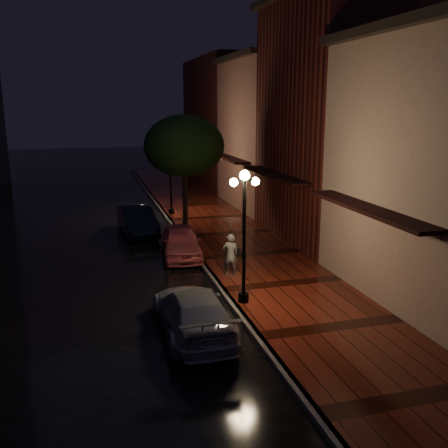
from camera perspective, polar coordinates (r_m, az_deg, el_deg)
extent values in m
plane|color=black|center=(21.01, -2.84, -4.32)|extent=(120.00, 120.00, 0.00)
cube|color=#44160C|center=(21.57, 3.01, -3.64)|extent=(4.50, 60.00, 0.15)
cube|color=#595451|center=(20.99, -2.84, -4.13)|extent=(0.25, 60.00, 0.15)
cube|color=#511914|center=(24.35, 12.50, 11.01)|extent=(5.00, 8.00, 11.00)
cube|color=#8C5951|center=(31.69, 5.58, 9.95)|extent=(5.00, 8.00, 9.00)
cube|color=#511914|center=(41.15, 0.51, 11.51)|extent=(5.00, 12.00, 10.00)
cylinder|color=black|center=(15.86, 2.31, -2.15)|extent=(0.12, 0.12, 4.00)
cylinder|color=black|center=(16.45, 2.24, -8.37)|extent=(0.36, 0.36, 0.30)
cube|color=black|center=(15.44, 2.38, 5.02)|extent=(0.70, 0.08, 0.08)
sphere|color=#FFD599|center=(15.42, 2.38, 5.57)|extent=(0.32, 0.32, 0.32)
sphere|color=#FFD599|center=(15.34, 1.12, 4.79)|extent=(0.26, 0.26, 0.26)
sphere|color=#FFD599|center=(15.55, 3.61, 4.88)|extent=(0.26, 0.26, 0.26)
cylinder|color=black|center=(29.23, -6.12, 5.01)|extent=(0.12, 0.12, 4.00)
cylinder|color=black|center=(29.55, -6.03, 1.46)|extent=(0.36, 0.36, 0.30)
cube|color=black|center=(29.00, -6.22, 8.92)|extent=(0.70, 0.08, 0.08)
sphere|color=#FFD599|center=(28.99, -6.23, 9.21)|extent=(0.32, 0.32, 0.32)
sphere|color=#FFD599|center=(28.95, -6.91, 8.79)|extent=(0.26, 0.26, 0.26)
sphere|color=#FFD599|center=(29.07, -5.53, 8.85)|extent=(0.26, 0.26, 0.26)
cylinder|color=black|center=(26.42, -4.48, 3.26)|extent=(0.28, 0.28, 3.20)
ellipsoid|color=black|center=(26.09, -4.59, 8.89)|extent=(4.16, 4.16, 3.20)
sphere|color=black|center=(26.87, -3.33, 7.76)|extent=(1.80, 1.80, 1.80)
sphere|color=black|center=(25.34, -5.61, 7.60)|extent=(1.80, 1.80, 1.80)
imported|color=#D65860|center=(21.54, -4.94, -2.01)|extent=(2.05, 4.16, 1.36)
imported|color=black|center=(25.67, -9.87, 0.46)|extent=(1.83, 4.49, 1.45)
imported|color=#A5A5AC|center=(14.49, -3.52, -9.97)|extent=(1.85, 4.55, 1.32)
imported|color=white|center=(18.66, 0.76, -3.54)|extent=(0.69, 0.57, 1.61)
imported|color=silver|center=(18.38, 0.77, -0.50)|extent=(0.94, 0.96, 0.86)
cylinder|color=black|center=(18.55, 0.77, -2.43)|extent=(0.02, 0.02, 1.29)
cube|color=black|center=(18.66, 1.60, -3.20)|extent=(0.13, 0.30, 0.32)
cylinder|color=black|center=(18.74, 0.34, -4.33)|extent=(0.06, 0.06, 1.07)
cube|color=black|center=(18.56, 0.34, -2.47)|extent=(0.13, 0.11, 0.21)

